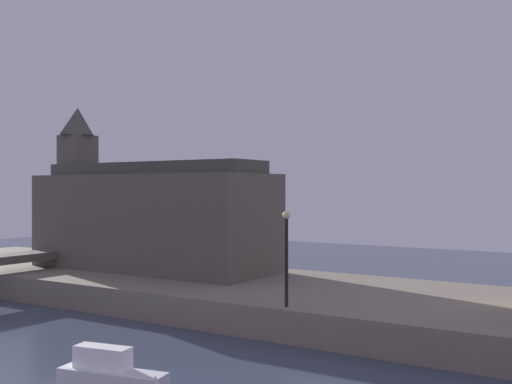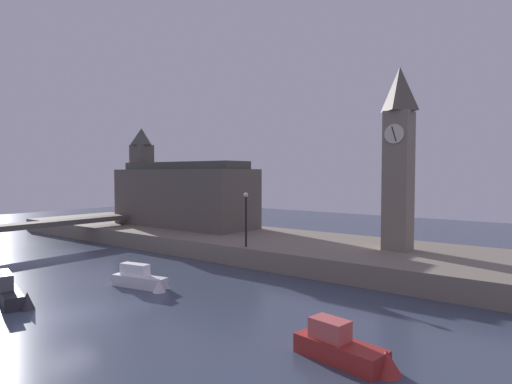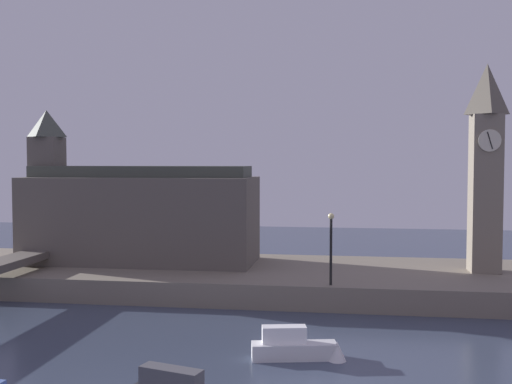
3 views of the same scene
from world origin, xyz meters
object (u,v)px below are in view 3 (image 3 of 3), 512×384
boat_ferry_white (299,347)px  clock_tower (486,165)px  parliament_hall (135,214)px  streetlamp (331,241)px

boat_ferry_white → clock_tower: bearing=53.6°
parliament_hall → streetlamp: parliament_hall is taller
streetlamp → boat_ferry_white: streetlamp is taller
parliament_hall → boat_ferry_white: parliament_hall is taller
streetlamp → parliament_hall: bearing=155.7°
clock_tower → parliament_hall: clock_tower is taller
boat_ferry_white → streetlamp: bearing=82.7°
clock_tower → boat_ferry_white: (-11.08, -15.00, -8.06)m
clock_tower → parliament_hall: bearing=178.6°
parliament_hall → boat_ferry_white: size_ratio=3.81×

